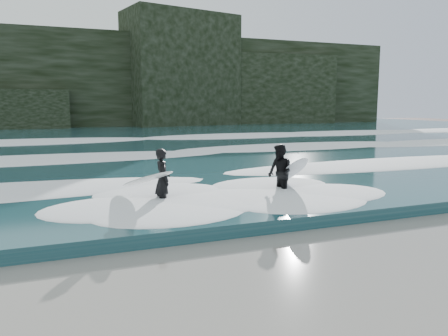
{
  "coord_description": "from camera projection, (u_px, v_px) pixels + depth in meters",
  "views": [
    {
      "loc": [
        -4.55,
        -4.74,
        2.68
      ],
      "look_at": [
        -0.42,
        5.85,
        1.0
      ],
      "focal_mm": 35.0,
      "sensor_mm": 36.0,
      "label": 1
    }
  ],
  "objects": [
    {
      "name": "surfer_left",
      "position": [
        158.0,
        179.0,
        10.94
      ],
      "size": [
        1.34,
        2.25,
        1.57
      ],
      "color": "black",
      "rests_on": "ground"
    },
    {
      "name": "headland",
      "position": [
        95.0,
        82.0,
        48.06
      ],
      "size": [
        70.0,
        9.0,
        10.0
      ],
      "primitive_type": "cube",
      "color": "black",
      "rests_on": "ground"
    },
    {
      "name": "foam_mid",
      "position": [
        156.0,
        151.0,
        21.08
      ],
      "size": [
        60.0,
        4.0,
        0.24
      ],
      "primitive_type": "ellipsoid",
      "color": "white",
      "rests_on": "sea"
    },
    {
      "name": "foam_near",
      "position": [
        202.0,
        172.0,
        14.64
      ],
      "size": [
        60.0,
        3.2,
        0.2
      ],
      "primitive_type": "ellipsoid",
      "color": "white",
      "rests_on": "sea"
    },
    {
      "name": "ground",
      "position": [
        395.0,
        288.0,
        6.4
      ],
      "size": [
        120.0,
        120.0,
        0.0
      ],
      "primitive_type": "plane",
      "color": "#7E6055",
      "rests_on": "ground"
    },
    {
      "name": "surfer_right",
      "position": [
        282.0,
        172.0,
        12.09
      ],
      "size": [
        1.17,
        1.86,
        1.57
      ],
      "color": "black",
      "rests_on": "ground"
    },
    {
      "name": "foam_far",
      "position": [
        127.0,
        137.0,
        29.37
      ],
      "size": [
        60.0,
        4.8,
        0.3
      ],
      "primitive_type": "ellipsoid",
      "color": "white",
      "rests_on": "sea"
    },
    {
      "name": "sea",
      "position": [
        118.0,
        137.0,
        33.1
      ],
      "size": [
        90.0,
        52.0,
        0.3
      ],
      "primitive_type": "cube",
      "color": "#1C454C",
      "rests_on": "ground"
    }
  ]
}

